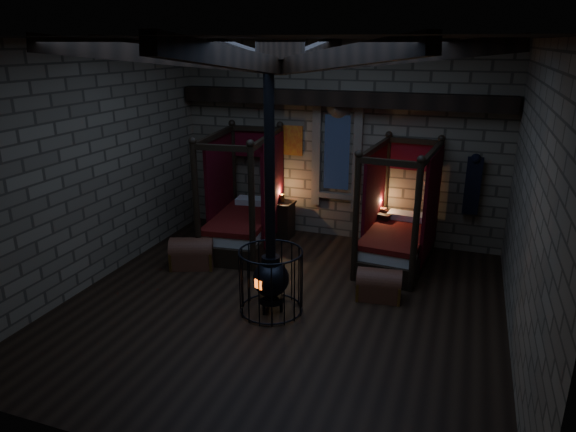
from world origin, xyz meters
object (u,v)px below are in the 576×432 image
(bed_left, at_px, (244,219))
(trunk_right, at_px, (379,285))
(bed_right, at_px, (398,235))
(trunk_left, at_px, (192,254))
(stove, at_px, (271,275))

(bed_left, xyz_separation_m, trunk_right, (3.13, -1.43, -0.35))
(bed_right, bearing_deg, trunk_left, -152.38)
(bed_left, bearing_deg, trunk_left, -117.17)
(bed_left, distance_m, trunk_right, 3.46)
(bed_left, relative_size, stove, 0.60)
(trunk_right, height_order, stove, stove)
(bed_left, relative_size, bed_right, 1.05)
(bed_right, xyz_separation_m, stove, (-1.62, -2.65, 0.06))
(stove, bearing_deg, bed_right, 82.14)
(bed_right, distance_m, stove, 3.11)
(trunk_left, bearing_deg, bed_right, 1.54)
(bed_left, distance_m, bed_right, 3.20)
(bed_right, xyz_separation_m, trunk_left, (-3.70, -1.55, -0.30))
(bed_left, xyz_separation_m, trunk_left, (-0.51, -1.34, -0.33))
(bed_left, relative_size, trunk_left, 2.56)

